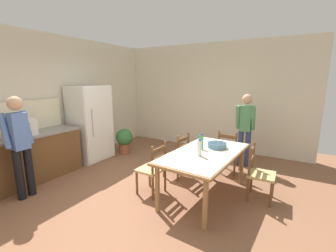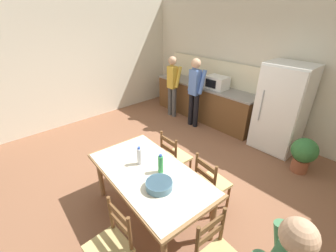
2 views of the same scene
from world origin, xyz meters
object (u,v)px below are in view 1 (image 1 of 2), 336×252
Objects in this scene: bottle_near_centre at (199,148)px; chair_side_far_right at (178,156)px; serving_bowl at (217,145)px; chair_head_end at (229,152)px; refrigerator at (91,123)px; dining_table at (205,157)px; bottle_off_centre at (201,142)px; potted_plant at (124,139)px; chair_side_far_left at (153,169)px; microwave at (18,128)px; chair_side_near_right at (259,174)px; person_by_table at (245,126)px; person_at_counter at (20,142)px.

bottle_near_centre reaches higher than chair_side_far_right.
serving_bowl is 0.35× the size of chair_head_end.
refrigerator is 1.96× the size of chair_side_far_right.
chair_head_end is (1.19, -0.08, -0.25)m from dining_table.
bottle_off_centre reaches higher than potted_plant.
chair_side_far_right is 1.00× the size of chair_side_far_left.
potted_plant is at bearing -10.98° from microwave.
potted_plant is at bearing -100.30° from chair_side_far_right.
chair_head_end is at bearing 138.97° from chair_side_far_right.
chair_side_far_left is (-0.45, 0.68, -0.46)m from bottle_off_centre.
bottle_off_centre reaches higher than chair_side_near_right.
bottle_near_centre is 0.55m from serving_bowl.
chair_side_far_right is 1.70m from person_by_table.
dining_table is at bearing -3.66° from bottle_near_centre.
chair_side_far_right is (0.12, -2.32, -0.45)m from refrigerator.
bottle_near_centre is at bearing -100.42° from refrigerator.
refrigerator reaches higher than potted_plant.
microwave is 4.25m from chair_side_near_right.
refrigerator is 3.61m from person_by_table.
microwave is 0.30× the size of person_at_counter.
serving_bowl is (0.21, -0.21, -0.07)m from bottle_off_centre.
potted_plant is (0.69, 3.43, -0.06)m from chair_side_near_right.
potted_plant is at bearing -124.29° from chair_side_far_left.
refrigerator is 1.06× the size of person_at_counter.
person_at_counter is at bearing -43.44° from person_by_table.
refrigerator is 3.10m from bottle_near_centre.
dining_table is 2.05× the size of chair_side_far_left.
chair_side_far_right is at bearing -40.47° from person_by_table.
person_by_table reaches higher than bottle_off_centre.
potted_plant is at bearing 8.10° from chair_head_end.
microwave is at bearing 114.69° from bottle_off_centre.
person_by_table is (3.01, -3.35, -0.16)m from microwave.
chair_side_near_right is 0.56× the size of person_by_table.
serving_bowl is (-0.03, -3.16, -0.06)m from refrigerator.
bottle_near_centre is 0.84× the size of serving_bowl.
chair_side_far_right and chair_side_far_left have the same top height.
serving_bowl is at bearing 129.73° from chair_side_far_left.
dining_table is 0.35m from serving_bowl.
potted_plant is at bearing 69.54° from bottle_off_centre.
refrigerator is 1.96× the size of chair_head_end.
chair_side_far_left reaches higher than potted_plant.
bottle_off_centre is at bearing 17.15° from bottle_near_centre.
chair_side_far_left is 2.40m from person_by_table.
potted_plant is (1.26, 2.62, -0.52)m from bottle_near_centre.
chair_side_far_left is at bearing -29.28° from person_by_table.
person_at_counter reaches higher than bottle_near_centre.
bottle_off_centre is 0.86m from chair_side_far_right.
chair_head_end is 0.54× the size of person_at_counter.
serving_bowl is (0.31, -0.09, 0.13)m from dining_table.
dining_table is 1.78m from person_by_table.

